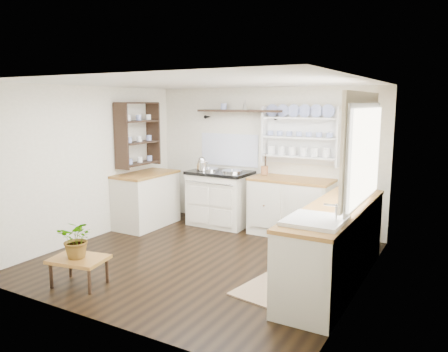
% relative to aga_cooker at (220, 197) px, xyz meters
% --- Properties ---
extents(floor, '(4.00, 3.80, 0.01)m').
position_rel_aga_cooker_xyz_m(floor, '(0.66, -1.57, -0.47)').
color(floor, black).
rests_on(floor, ground).
extents(wall_back, '(4.00, 0.02, 2.30)m').
position_rel_aga_cooker_xyz_m(wall_back, '(0.66, 0.33, 0.68)').
color(wall_back, beige).
rests_on(wall_back, ground).
extents(wall_right, '(0.02, 3.80, 2.30)m').
position_rel_aga_cooker_xyz_m(wall_right, '(2.66, -1.57, 0.68)').
color(wall_right, beige).
rests_on(wall_right, ground).
extents(wall_left, '(0.02, 3.80, 2.30)m').
position_rel_aga_cooker_xyz_m(wall_left, '(-1.34, -1.57, 0.68)').
color(wall_left, beige).
rests_on(wall_left, ground).
extents(ceiling, '(4.00, 3.80, 0.01)m').
position_rel_aga_cooker_xyz_m(ceiling, '(0.66, -1.57, 1.83)').
color(ceiling, white).
rests_on(ceiling, wall_back).
extents(window, '(0.08, 1.55, 1.22)m').
position_rel_aga_cooker_xyz_m(window, '(2.61, -1.42, 1.10)').
color(window, white).
rests_on(window, wall_right).
extents(aga_cooker, '(1.03, 0.72, 0.95)m').
position_rel_aga_cooker_xyz_m(aga_cooker, '(0.00, 0.00, 0.00)').
color(aga_cooker, white).
rests_on(aga_cooker, floor).
extents(back_cabinets, '(1.27, 0.63, 0.90)m').
position_rel_aga_cooker_xyz_m(back_cabinets, '(1.26, 0.03, -0.01)').
color(back_cabinets, beige).
rests_on(back_cabinets, floor).
extents(right_cabinets, '(0.62, 2.43, 0.90)m').
position_rel_aga_cooker_xyz_m(right_cabinets, '(2.36, -1.47, -0.01)').
color(right_cabinets, beige).
rests_on(right_cabinets, floor).
extents(belfast_sink, '(0.55, 0.60, 0.45)m').
position_rel_aga_cooker_xyz_m(belfast_sink, '(2.36, -2.22, 0.33)').
color(belfast_sink, white).
rests_on(belfast_sink, right_cabinets).
extents(left_cabinets, '(0.62, 1.13, 0.90)m').
position_rel_aga_cooker_xyz_m(left_cabinets, '(-1.04, -0.67, -0.01)').
color(left_cabinets, beige).
rests_on(left_cabinets, floor).
extents(plate_rack, '(1.20, 0.22, 0.90)m').
position_rel_aga_cooker_xyz_m(plate_rack, '(1.31, 0.29, 1.09)').
color(plate_rack, white).
rests_on(plate_rack, wall_back).
extents(high_shelf, '(1.50, 0.29, 0.16)m').
position_rel_aga_cooker_xyz_m(high_shelf, '(0.26, 0.21, 1.44)').
color(high_shelf, black).
rests_on(high_shelf, wall_back).
extents(left_shelving, '(0.28, 0.80, 1.05)m').
position_rel_aga_cooker_xyz_m(left_shelving, '(-1.18, -0.67, 1.08)').
color(left_shelving, black).
rests_on(left_shelving, wall_left).
extents(kettle, '(0.18, 0.18, 0.22)m').
position_rel_aga_cooker_xyz_m(kettle, '(-0.28, -0.12, 0.57)').
color(kettle, silver).
rests_on(kettle, aga_cooker).
extents(utensil_crock, '(0.12, 0.12, 0.14)m').
position_rel_aga_cooker_xyz_m(utensil_crock, '(0.76, 0.11, 0.51)').
color(utensil_crock, brown).
rests_on(utensil_crock, back_cabinets).
extents(center_table, '(0.68, 0.54, 0.33)m').
position_rel_aga_cooker_xyz_m(center_table, '(-0.13, -2.97, -0.18)').
color(center_table, brown).
rests_on(center_table, floor).
extents(potted_plant, '(0.51, 0.48, 0.44)m').
position_rel_aga_cooker_xyz_m(potted_plant, '(-0.13, -2.97, 0.08)').
color(potted_plant, '#3F7233').
rests_on(potted_plant, center_table).
extents(floor_rug, '(0.69, 0.93, 0.02)m').
position_rel_aga_cooker_xyz_m(floor_rug, '(1.79, -1.99, -0.46)').
color(floor_rug, '#80614B').
rests_on(floor_rug, floor).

